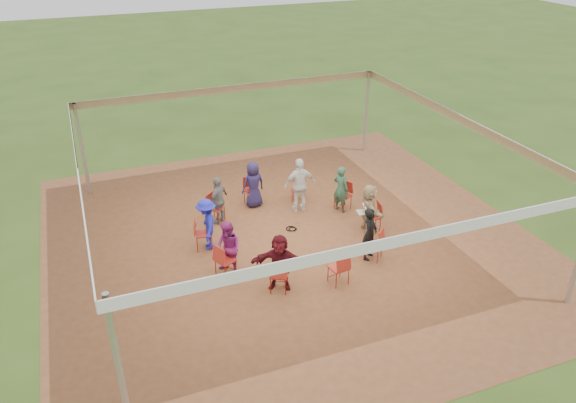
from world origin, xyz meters
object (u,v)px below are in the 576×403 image
object	(u,v)px
person_seated_3	(219,200)
laptop	(363,210)
chair_4	(216,208)
chair_6	(225,260)
person_seated_6	(280,262)
person_seated_0	(369,208)
person_seated_1	(341,189)
person_seated_2	(253,184)
chair_7	(279,275)
cable_coil	(292,229)
chair_8	(339,268)
chair_0	(372,217)
chair_1	(343,196)
chair_3	(252,191)
chair_5	(203,234)
chair_2	(299,187)
person_seated_7	(370,234)
standing_person	(300,185)
chair_9	(373,244)
person_seated_5	(228,249)
person_seated_4	(207,224)

from	to	relation	value
person_seated_3	laptop	size ratio (longest dim) A/B	3.98
chair_4	chair_6	distance (m)	2.80
chair_4	chair_6	xyz separation A→B (m)	(-0.48, -2.76, 0.00)
chair_4	person_seated_6	bearing A→B (deg)	55.08
chair_4	person_seated_0	distance (m)	4.42
person_seated_1	person_seated_2	xyz separation A→B (m)	(-2.35, 1.24, 0.00)
chair_7	cable_coil	distance (m)	2.93
chair_8	person_seated_6	distance (m)	1.47
chair_0	chair_1	world-z (taller)	same
person_seated_0	person_seated_3	size ratio (longest dim) A/B	1.00
chair_0	person_seated_1	size ratio (longest dim) A/B	0.62
chair_0	person_seated_0	xyz separation A→B (m)	(-0.12, 0.02, 0.28)
chair_6	laptop	distance (m)	4.27
person_seated_0	laptop	xyz separation A→B (m)	(-0.16, 0.03, -0.05)
cable_coil	chair_6	bearing A→B (deg)	-147.44
chair_3	chair_5	bearing A→B (deg)	36.00
chair_0	person_seated_2	world-z (taller)	person_seated_2
chair_5	chair_1	bearing A→B (deg)	108.00
chair_2	cable_coil	xyz separation A→B (m)	(-0.88, -1.64, -0.43)
chair_6	person_seated_2	bearing A→B (deg)	124.92
chair_5	cable_coil	world-z (taller)	chair_5
person_seated_2	chair_0	bearing A→B (deg)	127.08
chair_5	person_seated_7	bearing A→B (deg)	72.48
chair_1	person_seated_0	bearing A→B (deg)	157.45
chair_6	chair_8	distance (m)	2.80
standing_person	chair_9	bearing A→B (deg)	105.73
person_seated_0	person_seated_7	size ratio (longest dim) A/B	1.00
cable_coil	laptop	xyz separation A→B (m)	(1.84, -0.82, 0.66)
person_seated_6	laptop	world-z (taller)	person_seated_6
person_seated_7	person_seated_1	bearing A→B (deg)	36.00
person_seated_3	person_seated_1	bearing A→B (deg)	126.00
person_seated_6	person_seated_7	distance (m)	2.66
chair_4	chair_9	world-z (taller)	same
chair_3	chair_9	bearing A→B (deg)	108.00
chair_0	person_seated_2	distance (m)	3.77
person_seated_2	person_seated_5	distance (m)	3.66
chair_5	person_seated_4	size ratio (longest dim) A/B	0.62
chair_3	person_seated_0	distance (m)	3.77
person_seated_7	laptop	size ratio (longest dim) A/B	3.98
chair_3	person_seated_0	world-z (taller)	person_seated_0
person_seated_2	person_seated_5	size ratio (longest dim) A/B	1.00
person_seated_3	standing_person	world-z (taller)	standing_person
person_seated_0	person_seated_3	bearing A→B (deg)	72.00
chair_0	chair_9	distance (m)	1.47
person_seated_5	chair_8	bearing A→B (deg)	33.96
chair_4	person_seated_0	bearing A→B (deg)	107.52
person_seated_1	person_seated_6	distance (m)	4.30
chair_2	chair_5	size ratio (longest dim) A/B	1.00
laptop	person_seated_0	bearing A→B (deg)	-90.00
chair_6	standing_person	xyz separation A→B (m)	(3.03, 2.50, 0.40)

